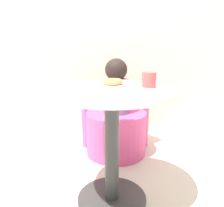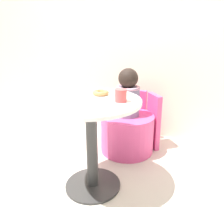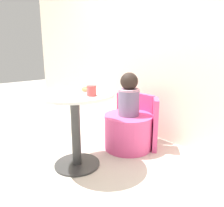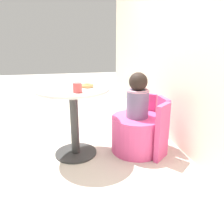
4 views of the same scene
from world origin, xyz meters
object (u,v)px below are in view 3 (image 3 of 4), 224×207
(round_table, at_px, (75,114))
(cup, at_px, (91,91))
(donut, at_px, (88,89))
(child_figure, at_px, (129,95))
(tub_chair, at_px, (128,131))

(round_table, xyz_separation_m, cup, (0.21, 0.03, 0.25))
(round_table, distance_m, donut, 0.26)
(child_figure, relative_size, cup, 5.46)
(donut, bearing_deg, tub_chair, 85.06)
(child_figure, bearing_deg, round_table, -94.71)
(cup, bearing_deg, round_table, -172.15)
(round_table, relative_size, tub_chair, 1.34)
(tub_chair, bearing_deg, child_figure, -110.56)
(child_figure, height_order, donut, child_figure)
(round_table, height_order, donut, donut)
(child_figure, height_order, cup, child_figure)
(tub_chair, height_order, donut, donut)
(tub_chair, xyz_separation_m, cup, (0.16, -0.62, 0.57))
(donut, bearing_deg, child_figure, 85.06)
(round_table, xyz_separation_m, tub_chair, (0.05, 0.65, -0.32))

